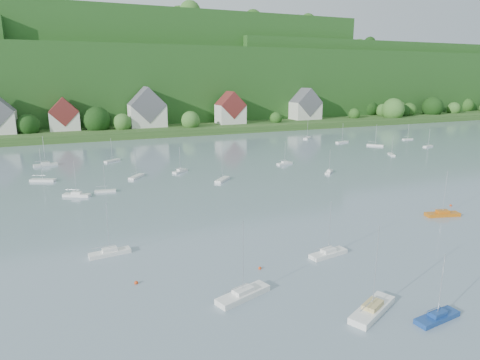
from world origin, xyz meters
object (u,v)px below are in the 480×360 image
object	(u,v)px
near_sailboat_2	(372,309)
near_sailboat_3	(328,253)
near_sailboat_1	(437,316)
near_sailboat_0	(243,294)
near_sailboat_5	(442,214)
near_sailboat_6	(110,252)

from	to	relation	value
near_sailboat_2	near_sailboat_3	world-z (taller)	near_sailboat_2
near_sailboat_1	near_sailboat_0	bearing A→B (deg)	138.37
near_sailboat_1	near_sailboat_3	size ratio (longest dim) A/B	0.93
near_sailboat_2	near_sailboat_5	world-z (taller)	near_sailboat_2
near_sailboat_0	near_sailboat_5	bearing A→B (deg)	-3.07
near_sailboat_6	near_sailboat_2	bearing A→B (deg)	-53.70
near_sailboat_1	near_sailboat_2	world-z (taller)	near_sailboat_2
near_sailboat_2	near_sailboat_3	size ratio (longest dim) A/B	1.24
near_sailboat_2	near_sailboat_6	world-z (taller)	near_sailboat_2
near_sailboat_3	near_sailboat_6	xyz separation A→B (m)	(-29.37, 12.70, -0.01)
near_sailboat_0	near_sailboat_3	xyz separation A→B (m)	(16.12, 5.99, -0.04)
near_sailboat_0	near_sailboat_2	world-z (taller)	near_sailboat_2
near_sailboat_1	near_sailboat_2	distance (m)	6.70
near_sailboat_3	near_sailboat_5	distance (m)	30.75
near_sailboat_1	near_sailboat_3	bearing A→B (deg)	87.77
near_sailboat_2	near_sailboat_6	bearing A→B (deg)	106.81
near_sailboat_1	near_sailboat_3	xyz separation A→B (m)	(-1.27, 18.37, 0.02)
near_sailboat_0	near_sailboat_1	xyz separation A→B (m)	(17.38, -12.38, -0.06)
near_sailboat_5	near_sailboat_1	bearing A→B (deg)	-124.01
near_sailboat_5	near_sailboat_6	bearing A→B (deg)	-170.83
near_sailboat_3	near_sailboat_6	distance (m)	31.99
near_sailboat_6	near_sailboat_1	bearing A→B (deg)	-51.76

